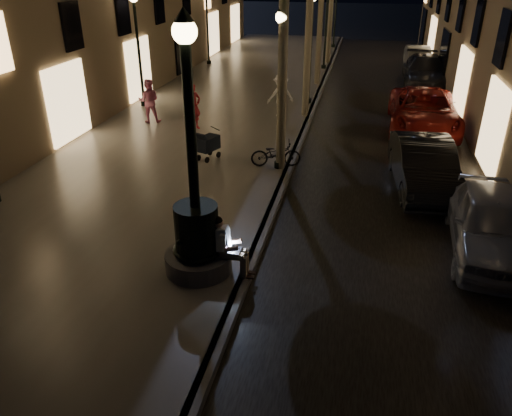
% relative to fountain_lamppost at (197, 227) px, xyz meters
% --- Properties ---
extents(ground, '(120.00, 120.00, 0.00)m').
position_rel_fountain_lamppost_xyz_m(ground, '(1.00, 13.00, -1.21)').
color(ground, black).
rests_on(ground, ground).
extents(cobble_lane, '(6.00, 45.00, 0.02)m').
position_rel_fountain_lamppost_xyz_m(cobble_lane, '(4.00, 13.00, -1.20)').
color(cobble_lane, black).
rests_on(cobble_lane, ground).
extents(promenade, '(8.00, 45.00, 0.20)m').
position_rel_fountain_lamppost_xyz_m(promenade, '(-3.00, 13.00, -1.11)').
color(promenade, '#69655C').
rests_on(promenade, ground).
extents(curb_strip, '(0.25, 45.00, 0.20)m').
position_rel_fountain_lamppost_xyz_m(curb_strip, '(1.00, 13.00, -1.11)').
color(curb_strip, '#59595B').
rests_on(curb_strip, ground).
extents(fountain_lamppost, '(1.40, 1.40, 5.21)m').
position_rel_fountain_lamppost_xyz_m(fountain_lamppost, '(0.00, 0.00, 0.00)').
color(fountain_lamppost, '#59595B').
rests_on(fountain_lamppost, promenade).
extents(seated_man_laptop, '(0.94, 0.32, 1.31)m').
position_rel_fountain_lamppost_xyz_m(seated_man_laptop, '(0.61, 0.00, -0.31)').
color(seated_man_laptop, gray).
rests_on(seated_man_laptop, promenade).
extents(lamp_curb_a, '(0.36, 0.36, 4.81)m').
position_rel_fountain_lamppost_xyz_m(lamp_curb_a, '(0.70, 6.00, 2.02)').
color(lamp_curb_a, black).
rests_on(lamp_curb_a, promenade).
extents(lamp_curb_b, '(0.36, 0.36, 4.81)m').
position_rel_fountain_lamppost_xyz_m(lamp_curb_b, '(0.70, 14.00, 2.02)').
color(lamp_curb_b, black).
rests_on(lamp_curb_b, promenade).
extents(lamp_curb_c, '(0.36, 0.36, 4.81)m').
position_rel_fountain_lamppost_xyz_m(lamp_curb_c, '(0.70, 22.00, 2.02)').
color(lamp_curb_c, black).
rests_on(lamp_curb_c, promenade).
extents(lamp_curb_d, '(0.36, 0.36, 4.81)m').
position_rel_fountain_lamppost_xyz_m(lamp_curb_d, '(0.70, 30.00, 2.02)').
color(lamp_curb_d, black).
rests_on(lamp_curb_d, promenade).
extents(lamp_left_b, '(0.36, 0.36, 4.81)m').
position_rel_fountain_lamppost_xyz_m(lamp_left_b, '(-6.40, 12.00, 2.02)').
color(lamp_left_b, black).
rests_on(lamp_left_b, promenade).
extents(lamp_left_c, '(0.36, 0.36, 4.81)m').
position_rel_fountain_lamppost_xyz_m(lamp_left_c, '(-6.40, 22.00, 2.02)').
color(lamp_left_c, black).
rests_on(lamp_left_c, promenade).
extents(stroller, '(0.69, 1.05, 1.07)m').
position_rel_fountain_lamppost_xyz_m(stroller, '(-1.67, 6.24, -0.47)').
color(stroller, black).
rests_on(stroller, promenade).
extents(car_front, '(2.03, 4.42, 1.47)m').
position_rel_fountain_lamppost_xyz_m(car_front, '(6.20, 2.41, -0.48)').
color(car_front, '#A9ABB0').
rests_on(car_front, ground).
extents(car_second, '(1.90, 4.53, 1.46)m').
position_rel_fountain_lamppost_xyz_m(car_second, '(5.00, 5.74, -0.48)').
color(car_second, black).
rests_on(car_second, ground).
extents(car_third, '(2.62, 5.54, 1.53)m').
position_rel_fountain_lamppost_xyz_m(car_third, '(5.48, 11.52, -0.45)').
color(car_third, maroon).
rests_on(car_third, ground).
extents(car_rear, '(2.29, 5.34, 1.53)m').
position_rel_fountain_lamppost_xyz_m(car_rear, '(6.20, 19.37, -0.44)').
color(car_rear, '#2C2D31').
rests_on(car_rear, ground).
extents(car_fifth, '(1.47, 3.98, 1.30)m').
position_rel_fountain_lamppost_xyz_m(car_fifth, '(6.20, 24.14, -0.56)').
color(car_fifth, gray).
rests_on(car_fifth, ground).
extents(pedestrian_red, '(0.71, 0.76, 1.74)m').
position_rel_fountain_lamppost_xyz_m(pedestrian_red, '(-3.13, 9.23, -0.14)').
color(pedestrian_red, red).
rests_on(pedestrian_red, promenade).
extents(pedestrian_pink, '(0.98, 0.85, 1.70)m').
position_rel_fountain_lamppost_xyz_m(pedestrian_pink, '(-5.14, 9.74, -0.16)').
color(pedestrian_pink, pink).
rests_on(pedestrian_pink, promenade).
extents(pedestrian_white, '(1.27, 1.05, 1.72)m').
position_rel_fountain_lamppost_xyz_m(pedestrian_white, '(-0.20, 11.64, -0.15)').
color(pedestrian_white, white).
rests_on(pedestrian_white, promenade).
extents(bicycle, '(1.65, 0.90, 0.82)m').
position_rel_fountain_lamppost_xyz_m(bicycle, '(0.58, 6.11, -0.60)').
color(bicycle, black).
rests_on(bicycle, promenade).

